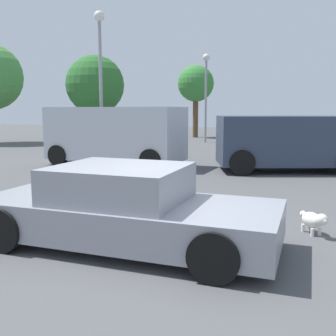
% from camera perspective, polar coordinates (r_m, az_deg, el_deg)
% --- Properties ---
extents(ground_plane, '(80.00, 80.00, 0.00)m').
position_cam_1_polar(ground_plane, '(6.03, -3.51, -11.29)').
color(ground_plane, '#515154').
extents(sedan_foreground, '(4.54, 2.02, 1.21)m').
position_cam_1_polar(sedan_foreground, '(5.99, -6.22, -5.87)').
color(sedan_foreground, gray).
rests_on(sedan_foreground, ground_plane).
extents(dog, '(0.45, 0.58, 0.40)m').
position_cam_1_polar(dog, '(6.96, 20.17, -7.03)').
color(dog, white).
rests_on(dog, ground_plane).
extents(van_white, '(5.09, 2.48, 2.12)m').
position_cam_1_polar(van_white, '(14.68, -7.59, 4.87)').
color(van_white, '#B2B7C1').
rests_on(van_white, ground_plane).
extents(suv_dark, '(4.89, 3.24, 1.82)m').
position_cam_1_polar(suv_dark, '(13.71, 16.84, 3.74)').
color(suv_dark, '#2D384C').
rests_on(suv_dark, ground_plane).
extents(light_post_near, '(0.44, 0.44, 5.39)m').
position_cam_1_polar(light_post_near, '(24.99, 5.48, 12.29)').
color(light_post_near, gray).
rests_on(light_post_near, ground_plane).
extents(light_post_mid, '(0.44, 0.44, 6.04)m').
position_cam_1_polar(light_post_mid, '(17.37, -9.71, 15.24)').
color(light_post_mid, gray).
rests_on(light_post_mid, ground_plane).
extents(tree_back_right, '(3.37, 3.37, 5.14)m').
position_cam_1_polar(tree_back_right, '(23.87, -10.42, 11.64)').
color(tree_back_right, brown).
rests_on(tree_back_right, ground_plane).
extents(tree_far_right, '(2.62, 2.62, 5.22)m').
position_cam_1_polar(tree_far_right, '(29.46, 4.01, 11.91)').
color(tree_far_right, brown).
rests_on(tree_far_right, ground_plane).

